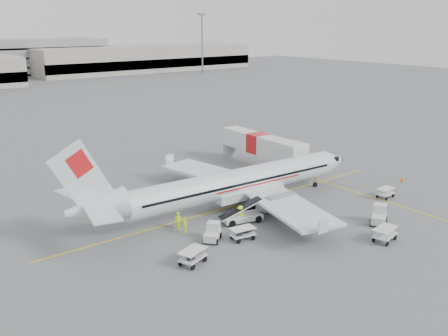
{
  "coord_description": "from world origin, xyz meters",
  "views": [
    {
      "loc": [
        -32.34,
        -39.49,
        19.24
      ],
      "look_at": [
        0.0,
        2.0,
        3.8
      ],
      "focal_mm": 40.0,
      "sensor_mm": 36.0,
      "label": 1
    }
  ],
  "objects": [
    {
      "name": "ground",
      "position": [
        0.0,
        0.0,
        0.0
      ],
      "size": [
        360.0,
        360.0,
        0.0
      ],
      "primitive_type": "plane",
      "color": "#56595B"
    },
    {
      "name": "cart_loaded_b",
      "position": [
        -5.09,
        -7.3,
        0.59
      ],
      "size": [
        2.41,
        1.63,
        1.17
      ],
      "primitive_type": null,
      "rotation": [
        0.0,
        0.0,
        -0.14
      ],
      "color": "silver",
      "rests_on": "ground"
    },
    {
      "name": "tug_aft",
      "position": [
        -7.44,
        -5.77,
        0.82
      ],
      "size": [
        2.41,
        2.29,
        1.64
      ],
      "primitive_type": null,
      "rotation": [
        0.0,
        0.0,
        0.69
      ],
      "color": "silver",
      "rests_on": "ground"
    },
    {
      "name": "mast_east",
      "position": [
        80.0,
        118.0,
        11.0
      ],
      "size": [
        3.2,
        1.2,
        22.0
      ],
      "primitive_type": null,
      "color": "slate",
      "rests_on": "ground"
    },
    {
      "name": "cart_empty_b",
      "position": [
        15.08,
        -8.56,
        0.57
      ],
      "size": [
        2.29,
        1.5,
        1.14
      ],
      "primitive_type": null,
      "rotation": [
        0.0,
        0.0,
        0.1
      ],
      "color": "silver",
      "rests_on": "ground"
    },
    {
      "name": "stripe_cross",
      "position": [
        14.0,
        -8.0,
        0.01
      ],
      "size": [
        0.2,
        20.0,
        0.01
      ],
      "primitive_type": "cube",
      "color": "yellow",
      "rests_on": "ground"
    },
    {
      "name": "parking_garage",
      "position": [
        25.0,
        160.0,
        7.0
      ],
      "size": [
        62.0,
        24.0,
        14.0
      ],
      "primitive_type": null,
      "color": "slate",
      "rests_on": "ground"
    },
    {
      "name": "tug_mid",
      "position": [
        1.67,
        -3.27,
        0.9
      ],
      "size": [
        2.57,
        1.83,
        1.8
      ],
      "primitive_type": null,
      "rotation": [
        0.0,
        0.0,
        0.23
      ],
      "color": "silver",
      "rests_on": "ground"
    },
    {
      "name": "crew_d",
      "position": [
        -8.39,
        -2.76,
        0.79
      ],
      "size": [
        0.96,
        0.9,
        1.59
      ],
      "primitive_type": "imported",
      "rotation": [
        0.0,
        0.0,
        3.85
      ],
      "color": "#C9E814",
      "rests_on": "ground"
    },
    {
      "name": "terminal_east",
      "position": [
        70.0,
        145.0,
        5.0
      ],
      "size": [
        90.0,
        26.0,
        10.0
      ],
      "primitive_type": null,
      "color": "gray",
      "rests_on": "ground"
    },
    {
      "name": "cart_empty_a",
      "position": [
        4.96,
        -15.51,
        0.65
      ],
      "size": [
        2.72,
        1.91,
        1.3
      ],
      "primitive_type": null,
      "rotation": [
        0.0,
        0.0,
        0.19
      ],
      "color": "silver",
      "rests_on": "ground"
    },
    {
      "name": "crew_a",
      "position": [
        -8.31,
        -1.5,
        0.83
      ],
      "size": [
        0.67,
        0.72,
        1.65
      ],
      "primitive_type": "imported",
      "rotation": [
        0.0,
        0.0,
        0.95
      ],
      "color": "#C9E814",
      "rests_on": "ground"
    },
    {
      "name": "aircraft",
      "position": [
        0.0,
        -0.48,
        4.77
      ],
      "size": [
        35.79,
        28.65,
        9.54
      ],
      "primitive_type": null,
      "rotation": [
        0.0,
        0.0,
        -0.04
      ],
      "color": "silver",
      "rests_on": "ground"
    },
    {
      "name": "jet_bridge",
      "position": [
        12.36,
        10.22,
        2.27
      ],
      "size": [
        3.73,
        17.37,
        4.54
      ],
      "primitive_type": null,
      "rotation": [
        0.0,
        0.0,
        -0.03
      ],
      "color": "silver",
      "rests_on": "ground"
    },
    {
      "name": "cone_stbd",
      "position": [
        4.08,
        -9.47,
        0.34
      ],
      "size": [
        0.42,
        0.42,
        0.68
      ],
      "primitive_type": "cone",
      "color": "#EA5906",
      "rests_on": "ground"
    },
    {
      "name": "tug_fore",
      "position": [
        7.96,
        -12.72,
        0.93
      ],
      "size": [
        2.78,
        2.46,
        1.87
      ],
      "primitive_type": null,
      "rotation": [
        0.0,
        0.0,
        0.56
      ],
      "color": "silver",
      "rests_on": "ground"
    },
    {
      "name": "crew_b",
      "position": [
        -8.28,
        -1.5,
        0.84
      ],
      "size": [
        1.01,
        0.93,
        1.67
      ],
      "primitive_type": "imported",
      "rotation": [
        0.0,
        0.0,
        -0.46
      ],
      "color": "#C9E814",
      "rests_on": "ground"
    },
    {
      "name": "cone_nose",
      "position": [
        21.72,
        -6.41,
        0.33
      ],
      "size": [
        0.41,
        0.41,
        0.67
      ],
      "primitive_type": "cone",
      "color": "#EA5906",
      "rests_on": "ground"
    },
    {
      "name": "belt_loader",
      "position": [
        -2.41,
        -4.02,
        1.44
      ],
      "size": [
        5.64,
        3.23,
        2.88
      ],
      "primitive_type": null,
      "rotation": [
        0.0,
        0.0,
        -0.25
      ],
      "color": "silver",
      "rests_on": "ground"
    },
    {
      "name": "crew_c",
      "position": [
        -2.68,
        -4.1,
        0.9
      ],
      "size": [
        1.09,
        1.34,
        1.8
      ],
      "primitive_type": "imported",
      "rotation": [
        0.0,
        0.0,
        2.0
      ],
      "color": "#C9E814",
      "rests_on": "ground"
    },
    {
      "name": "cart_loaded_a",
      "position": [
        -11.41,
        -8.44,
        0.64
      ],
      "size": [
        2.79,
        2.17,
        1.28
      ],
      "primitive_type": null,
      "rotation": [
        0.0,
        0.0,
        0.34
      ],
      "color": "silver",
      "rests_on": "ground"
    },
    {
      "name": "cone_port",
      "position": [
        2.46,
        14.79,
        0.35
      ],
      "size": [
        0.43,
        0.43,
        0.71
      ],
      "primitive_type": "cone",
      "color": "#EA5906",
      "rests_on": "ground"
    },
    {
      "name": "stripe_lead",
      "position": [
        0.0,
        0.0,
        0.01
      ],
      "size": [
        44.0,
        0.2,
        0.01
      ],
      "primitive_type": "cube",
      "color": "yellow",
      "rests_on": "ground"
    }
  ]
}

